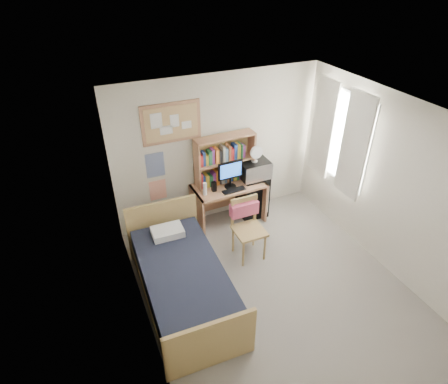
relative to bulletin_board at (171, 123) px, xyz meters
name	(u,v)px	position (x,y,z in m)	size (l,w,h in m)	color
floor	(275,291)	(0.78, -2.08, -1.93)	(3.60, 4.20, 0.02)	gray
ceiling	(293,120)	(0.78, -2.08, 0.68)	(3.60, 4.20, 0.02)	white
wall_back	(218,150)	(0.78, 0.02, -0.62)	(3.60, 0.04, 2.60)	silver
wall_front	(416,357)	(0.78, -4.18, -0.62)	(3.60, 0.04, 2.60)	silver
wall_left	(141,257)	(-1.02, -2.08, -0.62)	(0.04, 4.20, 2.60)	silver
wall_right	(392,188)	(2.58, -2.08, -0.62)	(0.04, 4.20, 2.60)	silver
window_unit	(339,137)	(2.53, -0.88, -0.32)	(0.10, 1.40, 1.70)	white
curtain_left	(354,147)	(2.50, -1.28, -0.32)	(0.04, 0.55, 1.70)	white
curtain_right	(323,128)	(2.50, -0.48, -0.32)	(0.04, 0.55, 1.70)	white
bulletin_board	(171,123)	(0.00, 0.00, 0.00)	(0.94, 0.03, 0.64)	tan
poster_wave	(155,165)	(-0.32, 0.01, -0.67)	(0.30, 0.01, 0.42)	navy
poster_japan	(158,190)	(-0.32, 0.01, -1.14)	(0.28, 0.01, 0.36)	#F2532A
desk	(229,204)	(0.83, -0.31, -1.53)	(1.23, 0.62, 0.77)	#B27C57
desk_chair	(249,230)	(0.76, -1.26, -1.42)	(0.50, 0.50, 1.01)	tan
mini_fridge	(252,195)	(1.33, -0.24, -1.52)	(0.47, 0.47, 0.80)	black
bed	(184,284)	(-0.47, -1.70, -1.63)	(1.06, 2.13, 0.59)	black
hutch	(225,159)	(0.83, -0.16, -0.72)	(1.04, 0.26, 0.85)	#B27C57
monitor	(230,175)	(0.83, -0.37, -0.92)	(0.44, 0.03, 0.47)	black
keyboard	(234,190)	(0.84, -0.51, -1.14)	(0.40, 0.13, 0.02)	black
speaker_left	(214,187)	(0.53, -0.38, -1.06)	(0.07, 0.07, 0.17)	black
speaker_right	(246,178)	(1.13, -0.36, -1.06)	(0.07, 0.07, 0.17)	black
water_bottle	(205,189)	(0.35, -0.43, -1.04)	(0.06, 0.06, 0.22)	white
hoodie	(244,209)	(0.76, -1.06, -1.14)	(0.45, 0.14, 0.22)	#EE5A81
microwave	(254,169)	(1.33, -0.26, -0.97)	(0.51, 0.39, 0.29)	silver
desk_fan	(255,154)	(1.33, -0.26, -0.69)	(0.22, 0.22, 0.27)	white
pillow	(168,232)	(-0.45, -0.96, -1.28)	(0.45, 0.32, 0.11)	white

